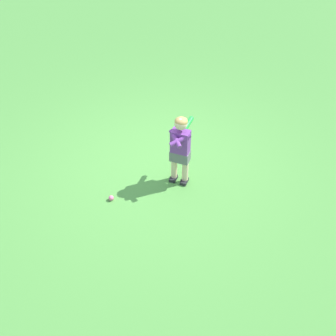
% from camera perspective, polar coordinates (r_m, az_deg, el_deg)
% --- Properties ---
extents(ground_plane, '(40.00, 40.00, 0.00)m').
position_cam_1_polar(ground_plane, '(5.64, -1.37, 0.70)').
color(ground_plane, '#519942').
extents(child_batter, '(0.32, 0.63, 1.08)m').
position_cam_1_polar(child_batter, '(4.94, 1.97, 3.67)').
color(child_batter, '#232328').
rests_on(child_batter, ground).
extents(play_ball_far_right, '(0.07, 0.07, 0.07)m').
position_cam_1_polar(play_ball_far_right, '(5.10, -8.94, -4.68)').
color(play_ball_far_right, pink).
rests_on(play_ball_far_right, ground).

